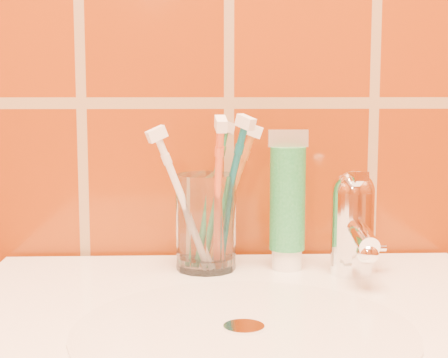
{
  "coord_description": "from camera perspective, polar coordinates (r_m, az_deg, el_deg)",
  "views": [
    {
      "loc": [
        -0.04,
        0.34,
        1.06
      ],
      "look_at": [
        -0.01,
        1.08,
        0.96
      ],
      "focal_mm": 55.0,
      "sensor_mm": 36.0,
      "label": 1
    }
  ],
  "objects": [
    {
      "name": "glass_tumbler",
      "position": [
        0.8,
        -1.51,
        -3.6
      ],
      "size": [
        0.08,
        0.08,
        0.11
      ],
      "primitive_type": "cylinder",
      "rotation": [
        0.0,
        0.0,
        0.26
      ],
      "color": "white",
      "rests_on": "pedestal_sink"
    },
    {
      "name": "toothpaste_tube",
      "position": [
        0.8,
        5.3,
        -2.14
      ],
      "size": [
        0.05,
        0.04,
        0.16
      ],
      "rotation": [
        0.0,
        0.0,
        0.02
      ],
      "color": "white",
      "rests_on": "pedestal_sink"
    },
    {
      "name": "faucet",
      "position": [
        0.78,
        10.7,
        -3.33
      ],
      "size": [
        0.05,
        0.11,
        0.12
      ],
      "color": "white",
      "rests_on": "pedestal_sink"
    },
    {
      "name": "toothbrush_0",
      "position": [
        0.82,
        -0.91,
        -1.28
      ],
      "size": [
        0.11,
        0.12,
        0.19
      ],
      "primitive_type": null,
      "rotation": [
        0.3,
        0.0,
        2.43
      ],
      "color": "#1E7146",
      "rests_on": "glass_tumbler"
    },
    {
      "name": "toothbrush_1",
      "position": [
        0.77,
        -3.37,
        -1.93
      ],
      "size": [
        0.13,
        0.12,
        0.18
      ],
      "primitive_type": null,
      "rotation": [
        0.39,
        0.0,
        -1.16
      ],
      "color": "silver",
      "rests_on": "glass_tumbler"
    },
    {
      "name": "toothbrush_2",
      "position": [
        0.78,
        0.33,
        -1.33
      ],
      "size": [
        0.12,
        0.12,
        0.2
      ],
      "primitive_type": null,
      "rotation": [
        0.3,
        0.0,
        0.82
      ],
      "color": "#0C5865",
      "rests_on": "glass_tumbler"
    },
    {
      "name": "toothbrush_3",
      "position": [
        0.8,
        0.48,
        -1.54
      ],
      "size": [
        0.09,
        0.09,
        0.18
      ],
      "primitive_type": null,
      "rotation": [
        0.33,
        0.0,
        1.45
      ],
      "color": "#C56D22",
      "rests_on": "glass_tumbler"
    },
    {
      "name": "toothbrush_4",
      "position": [
        0.76,
        -0.56,
        -1.55
      ],
      "size": [
        0.05,
        0.14,
        0.2
      ],
      "primitive_type": null,
      "rotation": [
        0.33,
        0.0,
        0.11
      ],
      "color": "#D04F24",
      "rests_on": "glass_tumbler"
    }
  ]
}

